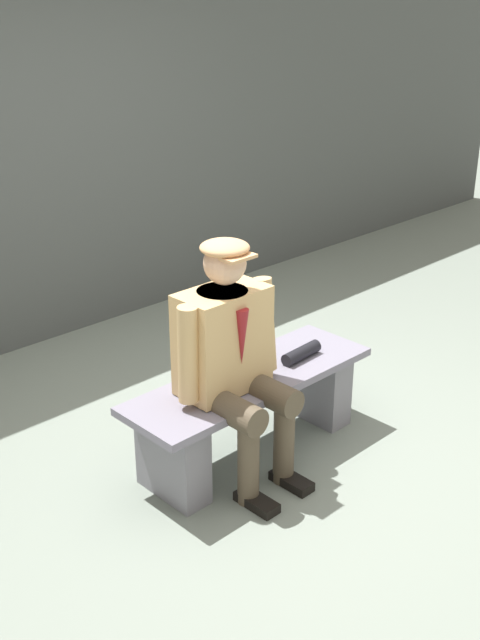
# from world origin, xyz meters

# --- Properties ---
(ground_plane) EXTENTS (30.00, 30.00, 0.00)m
(ground_plane) POSITION_xyz_m (0.00, 0.00, 0.00)
(ground_plane) COLOR gray
(bench) EXTENTS (1.48, 0.48, 0.47)m
(bench) POSITION_xyz_m (0.00, 0.00, 0.30)
(bench) COLOR slate
(bench) RESTS_ON ground
(seated_man) EXTENTS (0.64, 0.63, 1.28)m
(seated_man) POSITION_xyz_m (0.20, 0.07, 0.70)
(seated_man) COLOR tan
(seated_man) RESTS_ON ground
(rolled_magazine) EXTENTS (0.28, 0.09, 0.07)m
(rolled_magazine) POSITION_xyz_m (-0.35, 0.05, 0.51)
(rolled_magazine) COLOR black
(rolled_magazine) RESTS_ON bench
(stadium_wall) EXTENTS (12.00, 0.24, 2.43)m
(stadium_wall) POSITION_xyz_m (0.00, -2.22, 1.22)
(stadium_wall) COLOR #484C4A
(stadium_wall) RESTS_ON ground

